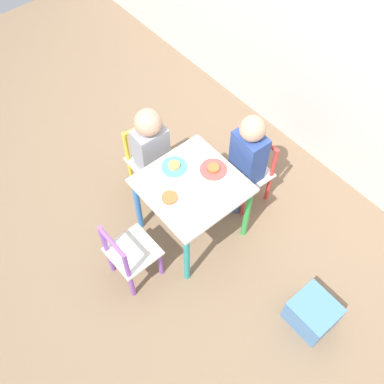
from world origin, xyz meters
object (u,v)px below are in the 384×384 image
at_px(chair_red, 250,172).
at_px(child_back, 246,156).
at_px(plate_back, 213,169).
at_px(chair_purple, 130,255).
at_px(plate_left, 174,166).
at_px(plate_front, 170,199).
at_px(chair_yellow, 149,161).
at_px(storage_bin, 313,313).
at_px(kids_table, 192,193).
at_px(child_left, 152,147).

height_order(chair_red, child_back, child_back).
relative_size(child_back, plate_back, 4.83).
xyz_separation_m(chair_purple, plate_left, (-0.17, 0.47, 0.26)).
bearing_deg(child_back, plate_front, -89.14).
relative_size(chair_yellow, plate_front, 2.56).
bearing_deg(plate_left, plate_back, 45.00).
distance_m(plate_back, storage_bin, 0.98).
relative_size(chair_red, plate_front, 2.56).
height_order(child_back, plate_front, child_back).
bearing_deg(plate_front, plate_left, 135.00).
distance_m(chair_purple, storage_bin, 1.08).
distance_m(chair_yellow, chair_red, 0.67).
distance_m(chair_yellow, storage_bin, 1.38).
xyz_separation_m(kids_table, plate_left, (-0.16, 0.00, 0.09)).
distance_m(chair_purple, plate_front, 0.41).
bearing_deg(plate_back, chair_yellow, -164.04).
bearing_deg(child_left, kids_table, -90.00).
distance_m(child_left, child_back, 0.58).
bearing_deg(child_back, storage_bin, -14.54).
bearing_deg(chair_yellow, chair_red, -44.98).
bearing_deg(plate_back, storage_bin, -1.64).
bearing_deg(plate_front, plate_back, 90.00).
relative_size(chair_red, plate_back, 3.21).
bearing_deg(storage_bin, child_back, 162.40).
distance_m(child_back, plate_back, 0.26).
bearing_deg(chair_yellow, storage_bin, -82.33).
bearing_deg(plate_back, plate_front, -90.00).
distance_m(chair_yellow, chair_purple, 0.69).
bearing_deg(child_back, plate_left, -110.84).
height_order(chair_purple, plate_front, plate_front).
xyz_separation_m(plate_left, plate_front, (0.16, -0.16, -0.00)).
xyz_separation_m(child_back, plate_front, (-0.02, -0.57, 0.06)).
distance_m(plate_left, plate_front, 0.23).
distance_m(kids_table, plate_front, 0.19).
distance_m(kids_table, storage_bin, 0.96).
xyz_separation_m(chair_red, storage_bin, (0.87, -0.34, -0.15)).
relative_size(chair_purple, storage_bin, 2.07).
bearing_deg(kids_table, child_back, 86.94).
height_order(plate_front, storage_bin, plate_front).
bearing_deg(child_back, child_left, -135.00).
height_order(chair_yellow, chair_purple, same).
height_order(kids_table, chair_purple, chair_purple).
relative_size(chair_purple, child_back, 0.67).
relative_size(child_left, plate_left, 4.81).
relative_size(kids_table, child_back, 0.71).
xyz_separation_m(child_left, plate_left, (0.25, -0.02, 0.07)).
bearing_deg(child_left, chair_purple, -136.45).
xyz_separation_m(plate_back, plate_front, (-0.00, -0.32, -0.00)).
distance_m(child_back, plate_front, 0.57).
relative_size(kids_table, plate_back, 3.43).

